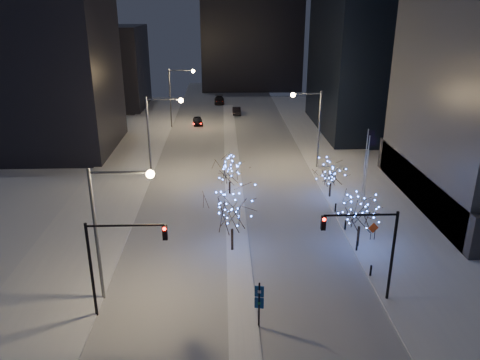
{
  "coord_description": "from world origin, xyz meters",
  "views": [
    {
      "loc": [
        -1.18,
        -27.12,
        20.07
      ],
      "look_at": [
        0.33,
        12.69,
        5.0
      ],
      "focal_mm": 35.0,
      "sensor_mm": 36.0,
      "label": 1
    }
  ],
  "objects_px": {
    "holiday_tree_median_near": "(232,210)",
    "wayfinding_sign": "(259,300)",
    "street_lamp_w_far": "(176,90)",
    "car_mid": "(236,111)",
    "traffic_signal_west": "(113,254)",
    "construction_sign": "(373,229)",
    "street_lamp_w_mid": "(157,126)",
    "holiday_tree_plaza_far": "(331,173)",
    "holiday_tree_median_far": "(230,171)",
    "traffic_signal_east": "(372,242)",
    "car_far": "(219,100)",
    "car_near": "(198,121)",
    "street_lamp_east": "(312,119)",
    "street_lamp_w_near": "(110,217)",
    "holiday_tree_plaza_near": "(361,211)"
  },
  "relations": [
    {
      "from": "holiday_tree_median_near",
      "to": "holiday_tree_plaza_near",
      "type": "xyz_separation_m",
      "value": [
        11.0,
        0.28,
        -0.39
      ]
    },
    {
      "from": "street_lamp_w_far",
      "to": "car_mid",
      "type": "xyz_separation_m",
      "value": [
        10.44,
        9.9,
        -5.78
      ]
    },
    {
      "from": "car_far",
      "to": "wayfinding_sign",
      "type": "xyz_separation_m",
      "value": [
        2.89,
        -74.09,
        1.36
      ]
    },
    {
      "from": "holiday_tree_median_far",
      "to": "street_lamp_east",
      "type": "bearing_deg",
      "value": 39.4
    },
    {
      "from": "street_lamp_w_far",
      "to": "construction_sign",
      "type": "relative_size",
      "value": 5.96
    },
    {
      "from": "street_lamp_w_mid",
      "to": "car_far",
      "type": "relative_size",
      "value": 1.99
    },
    {
      "from": "holiday_tree_median_near",
      "to": "car_far",
      "type": "bearing_deg",
      "value": 91.22
    },
    {
      "from": "traffic_signal_west",
      "to": "holiday_tree_plaza_near",
      "type": "distance_m",
      "value": 20.94
    },
    {
      "from": "holiday_tree_median_far",
      "to": "holiday_tree_plaza_far",
      "type": "xyz_separation_m",
      "value": [
        11.0,
        -1.25,
        0.07
      ]
    },
    {
      "from": "street_lamp_w_mid",
      "to": "holiday_tree_median_near",
      "type": "distance_m",
      "value": 20.45
    },
    {
      "from": "traffic_signal_west",
      "to": "holiday_tree_plaza_far",
      "type": "relative_size",
      "value": 1.65
    },
    {
      "from": "holiday_tree_plaza_far",
      "to": "construction_sign",
      "type": "height_order",
      "value": "holiday_tree_plaza_far"
    },
    {
      "from": "car_near",
      "to": "holiday_tree_median_far",
      "type": "relative_size",
      "value": 0.98
    },
    {
      "from": "traffic_signal_east",
      "to": "traffic_signal_west",
      "type": "bearing_deg",
      "value": -176.71
    },
    {
      "from": "street_lamp_w_near",
      "to": "traffic_signal_east",
      "type": "height_order",
      "value": "street_lamp_w_near"
    },
    {
      "from": "traffic_signal_west",
      "to": "holiday_tree_median_near",
      "type": "height_order",
      "value": "traffic_signal_west"
    },
    {
      "from": "holiday_tree_plaza_near",
      "to": "holiday_tree_plaza_far",
      "type": "relative_size",
      "value": 1.21
    },
    {
      "from": "street_lamp_w_mid",
      "to": "street_lamp_w_far",
      "type": "bearing_deg",
      "value": 90.0
    },
    {
      "from": "traffic_signal_west",
      "to": "car_near",
      "type": "height_order",
      "value": "traffic_signal_west"
    },
    {
      "from": "wayfinding_sign",
      "to": "construction_sign",
      "type": "bearing_deg",
      "value": 58.18
    },
    {
      "from": "car_far",
      "to": "wayfinding_sign",
      "type": "distance_m",
      "value": 74.16
    },
    {
      "from": "car_far",
      "to": "construction_sign",
      "type": "relative_size",
      "value": 3.0
    },
    {
      "from": "holiday_tree_median_near",
      "to": "holiday_tree_plaza_far",
      "type": "relative_size",
      "value": 1.37
    },
    {
      "from": "traffic_signal_west",
      "to": "car_far",
      "type": "bearing_deg",
      "value": 84.81
    },
    {
      "from": "street_lamp_w_mid",
      "to": "street_lamp_east",
      "type": "xyz_separation_m",
      "value": [
        19.02,
        3.0,
        -0.05
      ]
    },
    {
      "from": "car_far",
      "to": "wayfinding_sign",
      "type": "height_order",
      "value": "wayfinding_sign"
    },
    {
      "from": "traffic_signal_west",
      "to": "construction_sign",
      "type": "distance_m",
      "value": 23.12
    },
    {
      "from": "street_lamp_w_near",
      "to": "car_near",
      "type": "xyz_separation_m",
      "value": [
        3.37,
        51.7,
        -5.79
      ]
    },
    {
      "from": "street_lamp_w_near",
      "to": "car_near",
      "type": "height_order",
      "value": "street_lamp_w_near"
    },
    {
      "from": "car_near",
      "to": "holiday_tree_plaza_far",
      "type": "bearing_deg",
      "value": -70.57
    },
    {
      "from": "holiday_tree_plaza_near",
      "to": "construction_sign",
      "type": "bearing_deg",
      "value": 32.49
    },
    {
      "from": "street_lamp_w_mid",
      "to": "wayfinding_sign",
      "type": "height_order",
      "value": "street_lamp_w_mid"
    },
    {
      "from": "car_mid",
      "to": "holiday_tree_median_near",
      "type": "xyz_separation_m",
      "value": [
        -2.0,
        -53.35,
        3.15
      ]
    },
    {
      "from": "street_lamp_east",
      "to": "traffic_signal_east",
      "type": "bearing_deg",
      "value": -92.26
    },
    {
      "from": "car_far",
      "to": "car_mid",
      "type": "bearing_deg",
      "value": -72.76
    },
    {
      "from": "street_lamp_w_near",
      "to": "wayfinding_sign",
      "type": "relative_size",
      "value": 2.93
    },
    {
      "from": "street_lamp_w_mid",
      "to": "holiday_tree_plaza_far",
      "type": "bearing_deg",
      "value": -19.66
    },
    {
      "from": "holiday_tree_median_near",
      "to": "wayfinding_sign",
      "type": "xyz_separation_m",
      "value": [
        1.53,
        -10.24,
        -1.78
      ]
    },
    {
      "from": "car_mid",
      "to": "wayfinding_sign",
      "type": "xyz_separation_m",
      "value": [
        -0.47,
        -63.59,
        1.37
      ]
    },
    {
      "from": "car_near",
      "to": "street_lamp_w_near",
      "type": "bearing_deg",
      "value": -99.83
    },
    {
      "from": "holiday_tree_median_near",
      "to": "construction_sign",
      "type": "height_order",
      "value": "holiday_tree_median_near"
    },
    {
      "from": "street_lamp_w_far",
      "to": "wayfinding_sign",
      "type": "height_order",
      "value": "street_lamp_w_far"
    },
    {
      "from": "car_mid",
      "to": "car_far",
      "type": "xyz_separation_m",
      "value": [
        -3.36,
        10.5,
        0.01
      ]
    },
    {
      "from": "street_lamp_w_near",
      "to": "street_lamp_east",
      "type": "distance_m",
      "value": 33.85
    },
    {
      "from": "street_lamp_east",
      "to": "wayfinding_sign",
      "type": "bearing_deg",
      "value": -105.95
    },
    {
      "from": "traffic_signal_west",
      "to": "holiday_tree_median_near",
      "type": "relative_size",
      "value": 1.2
    },
    {
      "from": "street_lamp_w_far",
      "to": "car_mid",
      "type": "height_order",
      "value": "street_lamp_w_far"
    },
    {
      "from": "traffic_signal_west",
      "to": "construction_sign",
      "type": "bearing_deg",
      "value": 25.65
    },
    {
      "from": "holiday_tree_median_far",
      "to": "holiday_tree_plaza_near",
      "type": "height_order",
      "value": "holiday_tree_plaza_near"
    },
    {
      "from": "holiday_tree_median_near",
      "to": "car_mid",
      "type": "bearing_deg",
      "value": 87.85
    }
  ]
}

